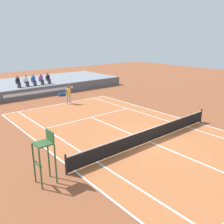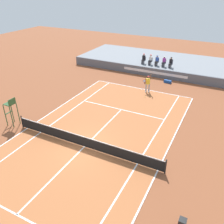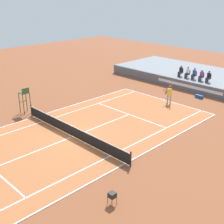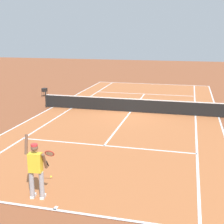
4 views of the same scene
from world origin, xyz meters
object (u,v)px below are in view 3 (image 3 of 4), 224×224
object	(u,v)px
tennis_ball	(162,107)
equipment_bag	(199,96)
spectator_seated_0	(181,71)
tennis_player	(169,94)
spectator_seated_2	(194,74)
ball_hopper	(112,195)
spectator_seated_3	(201,75)
spectator_seated_1	(187,73)
spectator_seated_4	(208,77)
umpire_chair	(25,97)

from	to	relation	value
tennis_ball	equipment_bag	bearing A→B (deg)	78.49
spectator_seated_0	tennis_player	world-z (taller)	spectator_seated_0
spectator_seated_2	tennis_ball	world-z (taller)	spectator_seated_2
tennis_ball	ball_hopper	distance (m)	14.94
spectator_seated_3	spectator_seated_2	bearing A→B (deg)	180.00
ball_hopper	tennis_player	bearing A→B (deg)	115.13
spectator_seated_1	tennis_ball	bearing A→B (deg)	-74.68
spectator_seated_0	tennis_player	bearing A→B (deg)	-65.54
spectator_seated_3	spectator_seated_0	bearing A→B (deg)	180.00
tennis_ball	ball_hopper	size ratio (longest dim) A/B	0.10
spectator_seated_1	spectator_seated_3	size ratio (longest dim) A/B	1.00
spectator_seated_4	tennis_ball	bearing A→B (deg)	-94.41
spectator_seated_4	tennis_player	world-z (taller)	spectator_seated_4
spectator_seated_2	spectator_seated_4	size ratio (longest dim) A/B	1.00
spectator_seated_2	tennis_ball	size ratio (longest dim) A/B	18.60
umpire_chair	spectator_seated_4	bearing A→B (deg)	64.07
spectator_seated_3	ball_hopper	xyz separation A→B (m)	(6.99, -20.83, -1.15)
spectator_seated_1	spectator_seated_4	bearing A→B (deg)	0.00
tennis_player	umpire_chair	distance (m)	13.74
spectator_seated_2	tennis_player	bearing A→B (deg)	-80.87
tennis_ball	ball_hopper	xyz separation A→B (m)	(6.71, -13.34, 0.54)
spectator_seated_1	umpire_chair	size ratio (longest dim) A/B	0.52
spectator_seated_2	spectator_seated_3	xyz separation A→B (m)	(0.92, 0.00, 0.00)
umpire_chair	equipment_bag	distance (m)	17.53
tennis_player	equipment_bag	world-z (taller)	tennis_player
tennis_player	spectator_seated_1	bearing A→B (deg)	106.81
spectator_seated_2	tennis_player	size ratio (longest dim) A/B	0.61
spectator_seated_4	tennis_player	xyz separation A→B (m)	(-0.81, -6.04, -0.72)
spectator_seated_2	spectator_seated_3	distance (m)	0.92
spectator_seated_0	spectator_seated_4	distance (m)	3.55
spectator_seated_3	equipment_bag	xyz separation A→B (m)	(1.31, -2.42, -1.56)
spectator_seated_1	spectator_seated_4	world-z (taller)	same
spectator_seated_2	umpire_chair	distance (m)	18.68
spectator_seated_2	spectator_seated_3	world-z (taller)	same
spectator_seated_0	umpire_chair	bearing A→B (deg)	-105.76
tennis_player	umpire_chair	xyz separation A→B (m)	(-7.67, -11.39, 0.56)
tennis_ball	tennis_player	bearing A→B (deg)	98.92
umpire_chair	ball_hopper	distance (m)	15.03
spectator_seated_4	spectator_seated_3	bearing A→B (deg)	180.00
spectator_seated_0	spectator_seated_4	world-z (taller)	same
spectator_seated_4	equipment_bag	distance (m)	2.91
umpire_chair	ball_hopper	bearing A→B (deg)	-13.10
spectator_seated_3	equipment_bag	world-z (taller)	spectator_seated_3
spectator_seated_3	spectator_seated_1	bearing A→B (deg)	180.00
equipment_bag	spectator_seated_1	bearing A→B (deg)	141.95
equipment_bag	tennis_ball	bearing A→B (deg)	-101.51
spectator_seated_1	spectator_seated_4	size ratio (longest dim) A/B	1.00
spectator_seated_1	umpire_chair	world-z (taller)	umpire_chair
umpire_chair	equipment_bag	xyz separation A→B (m)	(8.93, 15.02, -1.40)
umpire_chair	equipment_bag	world-z (taller)	umpire_chair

